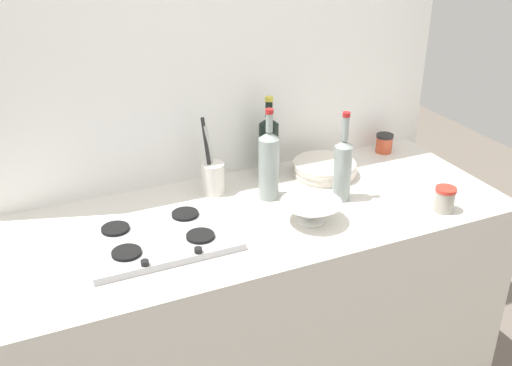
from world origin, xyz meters
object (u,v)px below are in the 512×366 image
stovetop_hob (158,236)px  wine_bottle_mid_left (269,145)px  wine_bottle_leftmost (343,168)px  mixing_bowl (311,211)px  condiment_jar_front (384,143)px  condiment_jar_rear (445,199)px  plate_stack (324,169)px  utensil_crock (213,176)px  wine_bottle_mid_right (269,164)px

stovetop_hob → wine_bottle_mid_left: size_ratio=1.46×
wine_bottle_leftmost → mixing_bowl: size_ratio=1.62×
stovetop_hob → condiment_jar_front: (1.08, 0.30, 0.03)m
stovetop_hob → condiment_jar_rear: 0.99m
plate_stack → utensil_crock: 0.46m
condiment_jar_front → condiment_jar_rear: (-0.11, -0.52, 0.00)m
wine_bottle_leftmost → wine_bottle_mid_right: 0.26m
wine_bottle_leftmost → utensil_crock: bearing=149.7°
plate_stack → condiment_jar_front: condiment_jar_front is taller
wine_bottle_leftmost → plate_stack: bearing=77.0°
stovetop_hob → utensil_crock: 0.37m
utensil_crock → condiment_jar_rear: bearing=-33.8°
wine_bottle_mid_right → mixing_bowl: size_ratio=1.65×
wine_bottle_leftmost → condiment_jar_rear: (0.28, -0.22, -0.08)m
wine_bottle_leftmost → wine_bottle_mid_left: wine_bottle_leftmost is taller
utensil_crock → plate_stack: bearing=-4.8°
stovetop_hob → wine_bottle_mid_left: 0.61m
plate_stack → wine_bottle_mid_right: (-0.28, -0.08, 0.11)m
mixing_bowl → utensil_crock: size_ratio=0.70×
wine_bottle_mid_right → condiment_jar_front: (0.63, 0.18, -0.09)m
wine_bottle_mid_right → condiment_jar_rear: bearing=-33.6°
wine_bottle_mid_left → condiment_jar_front: wine_bottle_mid_left is taller
wine_bottle_mid_left → utensil_crock: wine_bottle_mid_left is taller
wine_bottle_mid_right → utensil_crock: bearing=145.4°
stovetop_hob → plate_stack: bearing=15.5°
stovetop_hob → wine_bottle_mid_left: bearing=28.8°
wine_bottle_leftmost → utensil_crock: wine_bottle_leftmost is taller
utensil_crock → condiment_jar_rear: 0.83m
condiment_jar_rear → wine_bottle_leftmost: bearing=141.5°
wine_bottle_mid_right → mixing_bowl: wine_bottle_mid_right is taller
wine_bottle_mid_left → utensil_crock: 0.26m
stovetop_hob → wine_bottle_leftmost: bearing=0.3°
plate_stack → utensil_crock: (-0.45, 0.04, 0.04)m
wine_bottle_mid_right → wine_bottle_leftmost: bearing=-26.9°
wine_bottle_mid_left → condiment_jar_front: 0.56m
plate_stack → wine_bottle_mid_right: bearing=-164.0°
wine_bottle_leftmost → condiment_jar_rear: size_ratio=3.72×
condiment_jar_rear → utensil_crock: bearing=146.2°
plate_stack → condiment_jar_rear: condiment_jar_rear is taller
stovetop_hob → condiment_jar_front: bearing=15.5°
stovetop_hob → condiment_jar_rear: size_ratio=5.28×
wine_bottle_leftmost → mixing_bowl: (-0.18, -0.10, -0.08)m
mixing_bowl → condiment_jar_front: size_ratio=2.58×
plate_stack → wine_bottle_mid_left: 0.24m
wine_bottle_leftmost → condiment_jar_rear: 0.37m
utensil_crock → condiment_jar_front: utensil_crock is taller
plate_stack → condiment_jar_front: 0.36m
condiment_jar_front → wine_bottle_mid_right: bearing=-164.3°
stovetop_hob → wine_bottle_mid_right: (0.45, 0.12, 0.12)m
wine_bottle_leftmost → wine_bottle_mid_left: 0.33m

